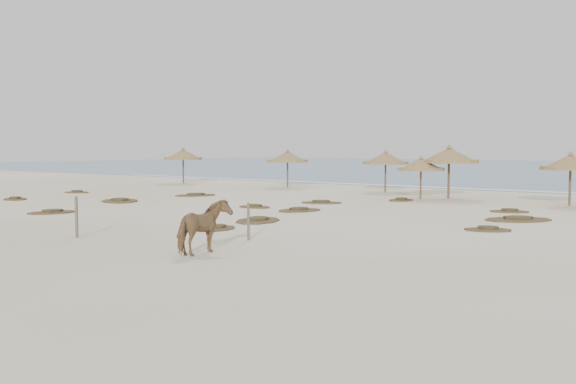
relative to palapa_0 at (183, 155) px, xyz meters
name	(u,v)px	position (x,y,z in m)	size (l,w,h in m)	color
ground	(169,221)	(19.21, -18.48, -2.27)	(160.00, 160.00, 0.00)	beige
foam_line	(448,188)	(19.21, 7.52, -2.26)	(70.00, 0.60, 0.01)	white
palapa_0	(183,155)	(0.00, 0.00, 0.00)	(3.46, 3.46, 2.92)	brown
palapa_1	(288,157)	(9.72, 1.15, -0.10)	(3.59, 3.59, 2.79)	brown
palapa_2	(386,159)	(17.70, 1.23, -0.12)	(3.50, 3.50, 2.76)	brown
palapa_3	(421,165)	(22.00, -2.40, -0.37)	(2.97, 2.97, 2.44)	brown
palapa_4	(449,156)	(23.09, -1.13, 0.12)	(3.84, 3.84, 3.08)	brown
palapa_5	(571,163)	(29.72, -1.69, -0.15)	(3.45, 3.45, 2.73)	brown
horse	(204,227)	(25.83, -23.08, -1.54)	(0.79, 1.73, 1.46)	olive
fence_post_near	(77,217)	(20.34, -23.35, -1.61)	(0.10, 0.10, 1.32)	brown
fence_post_far	(248,222)	(25.07, -20.40, -1.68)	(0.09, 0.09, 1.17)	brown
scrub_0	(15,199)	(4.61, -16.73, -2.22)	(2.23, 1.94, 0.16)	brown
scrub_1	(120,200)	(10.14, -13.91, -2.22)	(3.50, 3.25, 0.16)	brown
scrub_2	(255,207)	(18.11, -12.10, -2.22)	(1.74, 1.16, 0.16)	brown
scrub_3	(299,210)	(20.79, -12.10, -2.22)	(1.91, 2.50, 0.16)	brown
scrub_4	(488,229)	(30.09, -13.55, -2.22)	(1.93, 1.68, 0.16)	brown
scrub_5	(518,219)	(29.87, -9.75, -2.22)	(3.15, 3.27, 0.16)	brown
scrub_6	(195,195)	(10.40, -8.62, -2.22)	(2.51, 2.96, 0.16)	brown
scrub_7	(401,200)	(21.75, -4.21, -2.22)	(1.33, 1.92, 0.16)	brown
scrub_8	(77,192)	(2.58, -11.50, -2.22)	(1.98, 1.59, 0.16)	brown
scrub_9	(258,220)	(21.97, -16.35, -2.22)	(2.38, 2.88, 0.16)	brown
scrub_10	(510,211)	(28.51, -6.76, -2.22)	(2.01, 1.71, 0.16)	brown
scrub_11	(52,212)	(12.79, -19.54, -2.22)	(1.82, 2.38, 0.16)	brown
scrub_12	(218,228)	(22.44, -19.08, -2.22)	(1.46, 1.89, 0.16)	brown
scrub_13	(321,202)	(19.26, -8.18, -2.22)	(2.52, 2.25, 0.16)	brown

